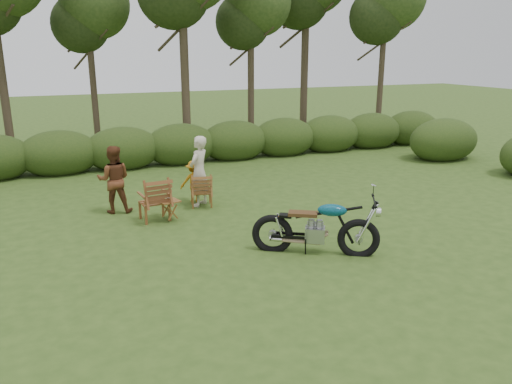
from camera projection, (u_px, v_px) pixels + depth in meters
name	position (u px, v px, depth m)	size (l,w,h in m)	color
ground	(297.00, 256.00, 9.66)	(80.00, 80.00, 0.00)	#2E4617
tree_line	(186.00, 51.00, 17.46)	(22.52, 11.62, 8.14)	#362B1D
motorcycle	(314.00, 253.00, 9.82)	(2.35, 0.89, 1.34)	#0B7694
lawn_chair_right	(202.00, 206.00, 12.75)	(0.59, 0.59, 0.86)	brown
lawn_chair_left	(155.00, 220.00, 11.71)	(0.71, 0.71, 1.03)	brown
side_table	(170.00, 211.00, 11.60)	(0.47, 0.39, 0.48)	brown
cup	(169.00, 199.00, 11.52)	(0.11, 0.11, 0.09)	beige
adult_a	(200.00, 205.00, 12.82)	(0.65, 0.43, 1.80)	beige
adult_b	(117.00, 212.00, 12.28)	(0.80, 0.63, 1.65)	#5D301A
child	(195.00, 201.00, 13.14)	(0.71, 0.41, 1.09)	#BC7611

